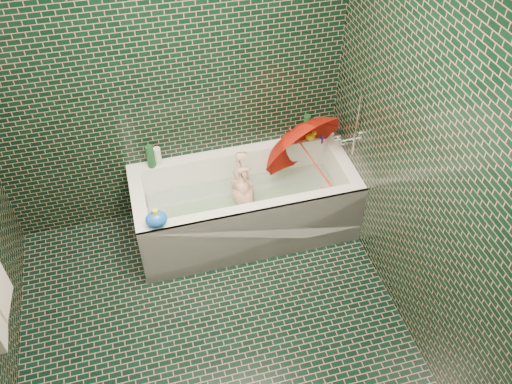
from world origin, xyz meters
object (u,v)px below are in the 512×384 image
object	(u,v)px
bathtub	(245,210)
umbrella	(311,158)
child	(246,204)
rubber_duck	(311,136)
bath_toy	(156,219)

from	to	relation	value
bathtub	umbrella	xyz separation A→B (m)	(0.54, 0.03, 0.39)
child	rubber_duck	size ratio (longest dim) A/B	8.36
umbrella	rubber_duck	distance (m)	0.30
bathtub	child	distance (m)	0.10
child	umbrella	xyz separation A→B (m)	(0.53, 0.06, 0.30)
bathtub	child	size ratio (longest dim) A/B	1.95
rubber_duck	umbrella	bearing A→B (deg)	-106.08
rubber_duck	bath_toy	distance (m)	1.47
bathtub	umbrella	bearing A→B (deg)	3.26
bathtub	child	xyz separation A→B (m)	(0.00, -0.03, 0.10)
bathtub	rubber_duck	size ratio (longest dim) A/B	16.33
bathtub	umbrella	distance (m)	0.67
bathtub	rubber_duck	world-z (taller)	rubber_duck
bathtub	umbrella	size ratio (longest dim) A/B	2.52
rubber_duck	child	bearing A→B (deg)	-148.21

